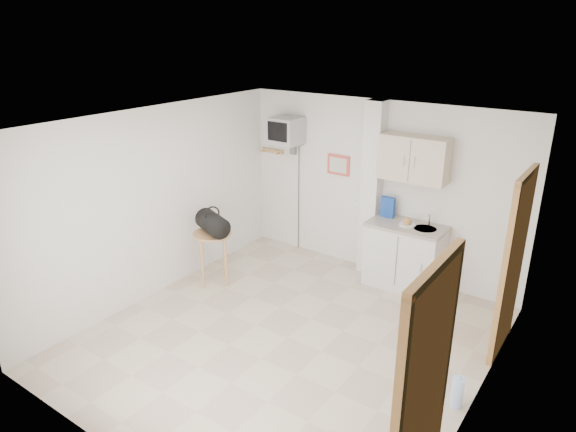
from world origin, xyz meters
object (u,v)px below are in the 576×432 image
Objects in this scene: crt_television at (286,132)px; water_bottle at (457,392)px; duffel_bag at (213,223)px; round_table at (213,241)px.

crt_television is 6.11× the size of water_bottle.
duffel_bag is (-0.18, -1.48, -1.03)m from crt_television.
round_table is at bearing -169.50° from duffel_bag.
duffel_bag is at bearing 171.38° from water_bottle.
duffel_bag is (0.02, -0.00, 0.28)m from round_table.
duffel_bag is at bearing -96.82° from crt_television.
round_table is 3.70m from water_bottle.
round_table is at bearing -97.73° from crt_television.
crt_television is at bearing 149.42° from water_bottle.
crt_television is 3.59× the size of duffel_bag.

